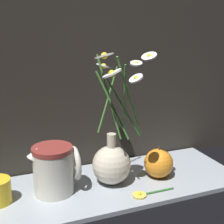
{
  "coord_description": "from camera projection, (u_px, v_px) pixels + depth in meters",
  "views": [
    {
      "loc": [
        -0.28,
        -0.73,
        0.43
      ],
      "look_at": [
        0.0,
        0.0,
        0.21
      ],
      "focal_mm": 50.0,
      "sensor_mm": 36.0,
      "label": 1
    }
  ],
  "objects": [
    {
      "name": "loose_daisy",
      "position": [
        144.0,
        194.0,
        0.8
      ],
      "size": [
        0.12,
        0.04,
        0.01
      ],
      "color": "#336B2D",
      "rests_on": "shelf"
    },
    {
      "name": "ground_plane",
      "position": [
        112.0,
        186.0,
        0.86
      ],
      "size": [
        6.0,
        6.0,
        0.0
      ],
      "primitive_type": "plane",
      "color": "black"
    },
    {
      "name": "vase_with_flowers",
      "position": [
        114.0,
        159.0,
        0.84
      ],
      "size": [
        0.15,
        0.2,
        0.36
      ],
      "color": "beige",
      "rests_on": "shelf"
    },
    {
      "name": "orange_fruit",
      "position": [
        159.0,
        163.0,
        0.89
      ],
      "size": [
        0.08,
        0.08,
        0.09
      ],
      "color": "orange",
      "rests_on": "shelf"
    },
    {
      "name": "shelf",
      "position": [
        112.0,
        184.0,
        0.86
      ],
      "size": [
        0.73,
        0.27,
        0.01
      ],
      "color": "#9EA8B2",
      "rests_on": "ground_plane"
    },
    {
      "name": "ceramic_pitcher",
      "position": [
        54.0,
        168.0,
        0.79
      ],
      "size": [
        0.13,
        0.1,
        0.14
      ],
      "color": "beige",
      "rests_on": "shelf"
    }
  ]
}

